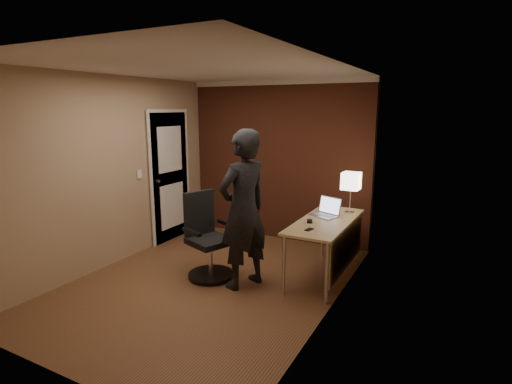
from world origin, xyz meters
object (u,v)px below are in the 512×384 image
(phone, at_px, (309,229))
(laptop, at_px, (327,211))
(desk, at_px, (331,231))
(office_chair, at_px, (207,241))
(desk_lamp, at_px, (351,182))
(person, at_px, (243,210))
(mouse, at_px, (310,221))

(phone, bearing_deg, laptop, 101.33)
(desk, distance_m, office_chair, 1.53)
(desk_lamp, distance_m, office_chair, 1.99)
(desk, xyz_separation_m, office_chair, (-1.37, -0.67, -0.14))
(phone, bearing_deg, desk_lamp, 87.51)
(laptop, xyz_separation_m, person, (-0.71, -0.91, 0.13))
(phone, relative_size, person, 0.06)
(mouse, bearing_deg, person, -158.57)
(office_chair, bearing_deg, phone, 9.16)
(mouse, distance_m, person, 0.83)
(desk, bearing_deg, office_chair, -153.96)
(person, bearing_deg, office_chair, -72.16)
(desk, bearing_deg, person, -140.43)
(desk, distance_m, person, 1.14)
(laptop, relative_size, mouse, 4.01)
(laptop, height_order, office_chair, office_chair)
(desk, relative_size, office_chair, 1.44)
(phone, xyz_separation_m, office_chair, (-1.25, -0.20, -0.27))
(mouse, bearing_deg, phone, -89.32)
(laptop, height_order, phone, laptop)
(laptop, relative_size, office_chair, 0.38)
(person, bearing_deg, desk_lamp, 161.92)
(desk_lamp, xyz_separation_m, laptop, (-0.23, -0.26, -0.35))
(desk_lamp, relative_size, mouse, 5.35)
(desk_lamp, bearing_deg, mouse, -114.93)
(office_chair, bearing_deg, desk_lamp, 38.20)
(laptop, distance_m, phone, 0.69)
(laptop, height_order, person, person)
(mouse, height_order, person, person)
(mouse, distance_m, office_chair, 1.29)
(laptop, xyz_separation_m, office_chair, (-1.24, -0.89, -0.33))
(mouse, relative_size, office_chair, 0.10)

